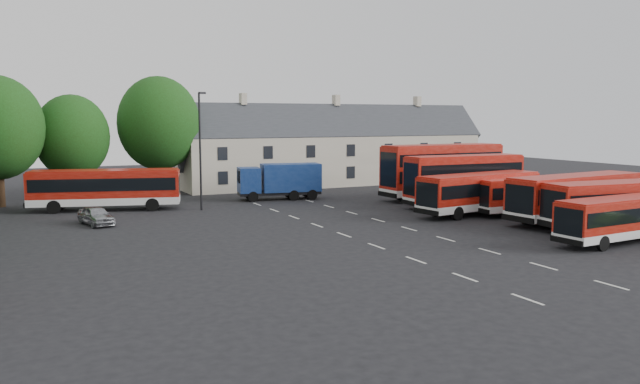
{
  "coord_description": "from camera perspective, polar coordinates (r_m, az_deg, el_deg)",
  "views": [
    {
      "loc": [
        -18.7,
        -32.72,
        7.43
      ],
      "look_at": [
        0.75,
        7.04,
        2.2
      ],
      "focal_mm": 35.0,
      "sensor_mm": 36.0,
      "label": 1
    }
  ],
  "objects": [
    {
      "name": "bus_north",
      "position": [
        53.4,
        -19.02,
        0.52
      ],
      "size": [
        11.97,
        5.71,
        3.3
      ],
      "rotation": [
        0.0,
        0.0,
        -0.27
      ],
      "color": "silver",
      "rests_on": "ground"
    },
    {
      "name": "bus_dd_south",
      "position": [
        53.88,
        13.05,
        1.3
      ],
      "size": [
        10.69,
        2.76,
        4.36
      ],
      "rotation": [
        0.0,
        0.0,
        -0.03
      ],
      "color": "silver",
      "rests_on": "ground"
    },
    {
      "name": "terrace_houses",
      "position": [
        70.82,
        1.47,
        3.85
      ],
      "size": [
        35.7,
        7.13,
        10.06
      ],
      "color": "beige",
      "rests_on": "ground"
    },
    {
      "name": "box_truck",
      "position": [
        57.44,
        -3.62,
        1.15
      ],
      "size": [
        7.81,
        3.69,
        3.28
      ],
      "rotation": [
        0.0,
        0.0,
        -0.19
      ],
      "color": "black",
      "rests_on": "ground"
    },
    {
      "name": "bus_row_c",
      "position": [
        48.53,
        22.38,
        -0.15
      ],
      "size": [
        12.21,
        3.86,
        3.4
      ],
      "rotation": [
        0.0,
        0.0,
        0.09
      ],
      "color": "silver",
      "rests_on": "ground"
    },
    {
      "name": "lamppost",
      "position": [
        51.29,
        -10.88,
        4.01
      ],
      "size": [
        0.66,
        0.33,
        9.55
      ],
      "rotation": [
        0.0,
        0.0,
        0.18
      ],
      "color": "black",
      "rests_on": "ground"
    },
    {
      "name": "silver_car",
      "position": [
        46.43,
        -19.79,
        -2.04
      ],
      "size": [
        2.48,
        4.17,
        1.33
      ],
      "primitive_type": "imported",
      "rotation": [
        0.0,
        0.0,
        0.25
      ],
      "color": "#999BA0",
      "rests_on": "ground"
    },
    {
      "name": "bus_row_e",
      "position": [
        50.0,
        14.38,
        0.18
      ],
      "size": [
        11.45,
        4.07,
        3.17
      ],
      "rotation": [
        0.0,
        0.0,
        0.14
      ],
      "color": "silver",
      "rests_on": "ground"
    },
    {
      "name": "lane_markings",
      "position": [
        41.35,
        5.26,
        -3.63
      ],
      "size": [
        5.15,
        33.8,
        0.01
      ],
      "color": "beige",
      "rests_on": "ground"
    },
    {
      "name": "bus_row_a",
      "position": [
        41.51,
        25.96,
        -1.94
      ],
      "size": [
        9.84,
        2.79,
        2.75
      ],
      "rotation": [
        0.0,
        0.0,
        0.06
      ],
      "color": "silver",
      "rests_on": "ground"
    },
    {
      "name": "bus_dd_north",
      "position": [
        59.04,
        11.15,
        2.18
      ],
      "size": [
        12.38,
        3.38,
        5.03
      ],
      "rotation": [
        0.0,
        0.0,
        0.04
      ],
      "color": "silver",
      "rests_on": "ground"
    },
    {
      "name": "ground",
      "position": [
        38.41,
        3.62,
        -4.43
      ],
      "size": [
        140.0,
        140.0,
        0.0
      ],
      "primitive_type": "plane",
      "color": "black",
      "rests_on": "ground"
    },
    {
      "name": "bus_row_b",
      "position": [
        46.24,
        25.94,
        -0.73
      ],
      "size": [
        11.77,
        3.84,
        3.27
      ],
      "rotation": [
        0.0,
        0.0,
        -0.11
      ],
      "color": "silver",
      "rests_on": "ground"
    },
    {
      "name": "bus_row_d",
      "position": [
        51.26,
        18.96,
        -0.03
      ],
      "size": [
        10.21,
        2.89,
        2.86
      ],
      "rotation": [
        0.0,
        0.0,
        -0.06
      ],
      "color": "silver",
      "rests_on": "ground"
    }
  ]
}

